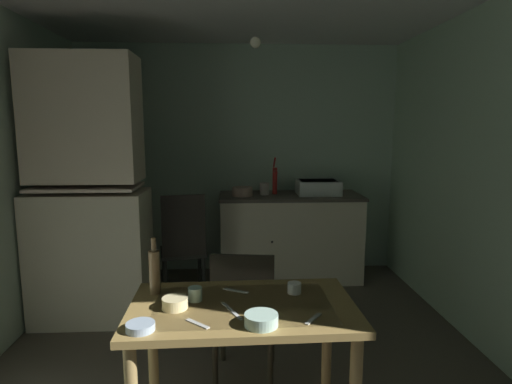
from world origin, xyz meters
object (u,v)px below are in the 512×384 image
object	(u,v)px
chair_by_counter	(183,246)
serving_bowl_wide	(175,303)
hand_pump	(275,178)
mixing_bowl_counter	(242,192)
mug_dark	(195,294)
hutch_cabinet	(89,200)
sink_basin	(318,187)
glass_bottle	(155,271)
dining_table	(243,327)
chair_far_side	(244,311)

from	to	relation	value
chair_by_counter	serving_bowl_wide	world-z (taller)	chair_by_counter
hand_pump	mixing_bowl_counter	distance (m)	0.38
hand_pump	mug_dark	world-z (taller)	hand_pump
hutch_cabinet	serving_bowl_wide	size ratio (longest dim) A/B	17.78
hutch_cabinet	sink_basin	bearing A→B (deg)	23.13
sink_basin	serving_bowl_wide	xyz separation A→B (m)	(-1.17, -2.45, -0.19)
hand_pump	glass_bottle	size ratio (longest dim) A/B	1.32
sink_basin	dining_table	bearing A→B (deg)	-109.25
chair_far_side	serving_bowl_wide	world-z (taller)	chair_far_side
mixing_bowl_counter	dining_table	distance (m)	2.40
glass_bottle	hutch_cabinet	bearing A→B (deg)	119.53
chair_by_counter	serving_bowl_wide	size ratio (longest dim) A/B	8.41
sink_basin	mug_dark	xyz separation A→B (m)	(-1.08, -2.37, -0.19)
sink_basin	mug_dark	size ratio (longest dim) A/B	6.25
mixing_bowl_counter	glass_bottle	bearing A→B (deg)	-102.73
dining_table	glass_bottle	world-z (taller)	glass_bottle
serving_bowl_wide	glass_bottle	bearing A→B (deg)	123.45
dining_table	hand_pump	bearing A→B (deg)	80.92
hutch_cabinet	sink_basin	world-z (taller)	hutch_cabinet
serving_bowl_wide	hand_pump	bearing A→B (deg)	73.96
hutch_cabinet	glass_bottle	xyz separation A→B (m)	(0.78, -1.38, -0.13)
hand_pump	mixing_bowl_counter	bearing A→B (deg)	-164.60
hutch_cabinet	glass_bottle	world-z (taller)	hutch_cabinet
mixing_bowl_counter	chair_far_side	bearing A→B (deg)	-90.98
hutch_cabinet	mixing_bowl_counter	size ratio (longest dim) A/B	10.26
hutch_cabinet	chair_far_side	xyz separation A→B (m)	(1.25, -0.98, -0.54)
sink_basin	chair_by_counter	size ratio (longest dim) A/B	0.43
sink_basin	dining_table	size ratio (longest dim) A/B	0.40
sink_basin	glass_bottle	xyz separation A→B (m)	(-1.30, -2.26, -0.10)
hutch_cabinet	mixing_bowl_counter	distance (m)	1.53
hand_pump	chair_far_side	distance (m)	2.04
mixing_bowl_counter	serving_bowl_wide	size ratio (longest dim) A/B	1.73
mixing_bowl_counter	hand_pump	bearing A→B (deg)	15.40
serving_bowl_wide	mug_dark	size ratio (longest dim) A/B	1.74
sink_basin	mixing_bowl_counter	distance (m)	0.80
hutch_cabinet	chair_by_counter	world-z (taller)	hutch_cabinet
chair_far_side	hand_pump	bearing A→B (deg)	78.87
glass_bottle	dining_table	bearing A→B (deg)	-20.20
serving_bowl_wide	dining_table	bearing A→B (deg)	4.63
hand_pump	mixing_bowl_counter	world-z (taller)	hand_pump
chair_far_side	dining_table	bearing A→B (deg)	-91.92
dining_table	sink_basin	bearing A→B (deg)	70.75
mixing_bowl_counter	chair_by_counter	bearing A→B (deg)	-134.16
dining_table	chair_by_counter	bearing A→B (deg)	105.50
mug_dark	serving_bowl_wide	bearing A→B (deg)	-134.74
mixing_bowl_counter	chair_by_counter	distance (m)	0.89
chair_far_side	mug_dark	world-z (taller)	chair_far_side
chair_by_counter	mug_dark	xyz separation A→B (m)	(0.27, -1.75, 0.26)
sink_basin	serving_bowl_wide	bearing A→B (deg)	-115.51
sink_basin	glass_bottle	bearing A→B (deg)	-119.84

